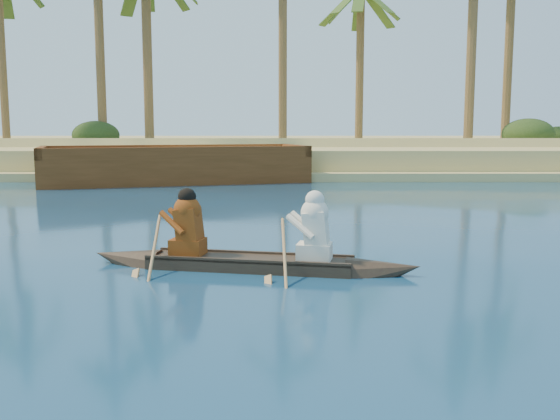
{
  "coord_description": "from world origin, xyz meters",
  "views": [
    {
      "loc": [
        -2.37,
        -4.55,
        2.33
      ],
      "look_at": [
        -2.32,
        6.99,
        0.8
      ],
      "focal_mm": 40.0,
      "sensor_mm": 36.0,
      "label": 1
    }
  ],
  "objects": [
    {
      "name": "sandy_embankment",
      "position": [
        0.0,
        46.89,
        0.53
      ],
      "size": [
        150.0,
        51.0,
        1.5
      ],
      "color": "tan",
      "rests_on": "ground"
    },
    {
      "name": "palm_grove",
      "position": [
        0.0,
        35.0,
        8.0
      ],
      "size": [
        110.0,
        14.0,
        16.0
      ],
      "primitive_type": null,
      "color": "#415A1F",
      "rests_on": "ground"
    },
    {
      "name": "shrub_cluster",
      "position": [
        0.0,
        31.5,
        1.2
      ],
      "size": [
        100.0,
        6.0,
        2.4
      ],
      "primitive_type": null,
      "color": "#1D3111",
      "rests_on": "ground"
    },
    {
      "name": "barge_mid",
      "position": [
        -6.69,
        22.0,
        0.64
      ],
      "size": [
        11.55,
        6.64,
        1.83
      ],
      "rotation": [
        0.0,
        0.0,
        0.29
      ],
      "color": "brown",
      "rests_on": "ground"
    },
    {
      "name": "canoe",
      "position": [
        -2.82,
        5.55,
        0.29
      ],
      "size": [
        5.58,
        1.83,
        1.53
      ],
      "rotation": [
        0.0,
        0.0,
        -0.2
      ],
      "color": "#352B1D",
      "rests_on": "ground"
    }
  ]
}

